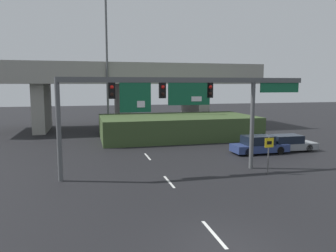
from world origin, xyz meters
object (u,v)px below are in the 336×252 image
signal_gantry (179,96)px  highway_light_pole_near (107,57)px  speed_limit_sign (269,150)px  parked_sedan_near_right (259,145)px  parked_sedan_mid_right (287,143)px

signal_gantry → highway_light_pole_near: (-3.23, 17.93, 3.76)m
speed_limit_sign → signal_gantry: bearing=164.2°
signal_gantry → parked_sedan_near_right: signal_gantry is taller
signal_gantry → parked_sedan_near_right: bearing=28.1°
signal_gantry → highway_light_pole_near: highway_light_pole_near is taller
speed_limit_sign → parked_sedan_near_right: 6.47m
signal_gantry → parked_sedan_near_right: (8.06, 4.31, -4.24)m
parked_sedan_mid_right → speed_limit_sign: bearing=-131.0°
parked_sedan_mid_right → signal_gantry: bearing=-156.3°
parked_sedan_near_right → parked_sedan_mid_right: bearing=5.4°
signal_gantry → highway_light_pole_near: bearing=100.2°
parked_sedan_near_right → highway_light_pole_near: bearing=129.1°
parked_sedan_near_right → speed_limit_sign: bearing=-114.9°
highway_light_pole_near → parked_sedan_near_right: 19.42m
signal_gantry → parked_sedan_mid_right: (10.92, 4.60, -4.28)m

